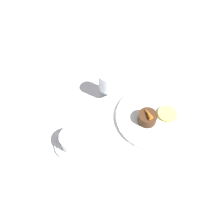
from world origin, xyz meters
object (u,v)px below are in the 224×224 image
object	(u,v)px
wine_glass	(107,83)
fork	(163,82)
dinner_plate	(153,117)
dessert_cake	(147,118)
coffee_cup	(73,139)

from	to	relation	value
wine_glass	fork	size ratio (longest dim) A/B	0.71
dinner_plate	dessert_cake	distance (m)	0.04
dinner_plate	fork	xyz separation A→B (m)	(0.19, 0.03, -0.01)
coffee_cup	fork	distance (m)	0.45
wine_glass	dessert_cake	xyz separation A→B (m)	(-0.04, -0.19, -0.04)
coffee_cup	fork	xyz separation A→B (m)	(0.42, -0.16, -0.03)
coffee_cup	fork	bearing A→B (deg)	-20.39
dinner_plate	wine_glass	distance (m)	0.21
coffee_cup	dessert_cake	bearing A→B (deg)	-41.48
dinner_plate	coffee_cup	bearing A→B (deg)	140.83
coffee_cup	wine_glass	world-z (taller)	wine_glass
wine_glass	dessert_cake	world-z (taller)	wine_glass
fork	dessert_cake	world-z (taller)	dessert_cake
wine_glass	dessert_cake	size ratio (longest dim) A/B	1.79
coffee_cup	wine_glass	xyz separation A→B (m)	(0.24, 0.01, 0.04)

